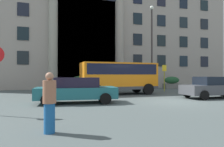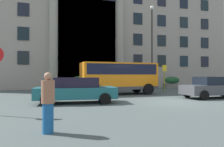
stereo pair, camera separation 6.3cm
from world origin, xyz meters
name	(u,v)px [view 2 (the right image)]	position (x,y,z in m)	size (l,w,h in m)	color
ground_plane	(172,103)	(0.00, 0.00, -0.06)	(80.00, 64.00, 0.12)	#454F4E
office_building_facade	(104,31)	(-0.02, 17.46, 7.83)	(33.06, 9.73, 15.67)	gray
orange_minibus	(119,75)	(-1.61, 5.50, 1.56)	(6.22, 2.71, 2.60)	orange
bus_stop_sign	(164,75)	(3.63, 7.16, 1.60)	(0.44, 0.08, 2.58)	#989D17
hedge_planter_far_east	(172,83)	(6.64, 10.62, 0.68)	(2.02, 0.87, 1.41)	#63625C
hedge_planter_entrance_left	(125,84)	(0.78, 10.67, 0.64)	(1.59, 0.71, 1.32)	gray
hedge_planter_far_west	(80,84)	(-4.21, 10.17, 0.72)	(2.07, 0.83, 1.48)	gray
parked_compact_extra	(76,90)	(-5.59, 1.05, 0.74)	(4.64, 2.29, 1.46)	#1E6169
parked_estate_mid	(214,87)	(3.93, 1.00, 0.75)	(4.61, 1.94, 1.48)	#43464A
motorcycle_near_kerb	(194,89)	(4.02, 3.26, 0.46)	(2.02, 0.57, 0.89)	black
pedestrian_man_crossing	(48,103)	(-6.99, -4.96, 0.84)	(0.36, 0.36, 1.67)	#1A5492
lamppost_plaza_centre	(152,42)	(3.12, 8.79, 5.08)	(0.40, 0.40, 8.87)	#393332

